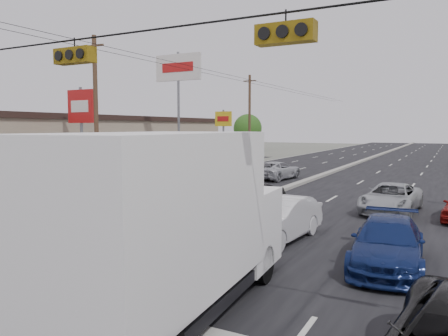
{
  "coord_description": "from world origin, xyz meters",
  "views": [
    {
      "loc": [
        9.16,
        -7.26,
        3.84
      ],
      "look_at": [
        0.88,
        8.33,
        2.2
      ],
      "focal_mm": 35.0,
      "sensor_mm": 36.0,
      "label": 1
    }
  ],
  "objects_px": {
    "box_truck": "(170,224)",
    "queue_car_c": "(391,198)",
    "tan_sedan": "(102,278)",
    "pole_sign_billboard": "(178,75)",
    "utility_pole_left_b": "(96,109)",
    "oncoming_near": "(154,182)",
    "red_sedan": "(181,227)",
    "oncoming_far": "(277,171)",
    "pole_sign_far": "(223,123)",
    "tree_left_far": "(248,128)",
    "queue_car_d": "(388,244)",
    "queue_car_b": "(277,220)",
    "pole_sign_mid": "(81,111)",
    "queue_car_a": "(249,200)",
    "utility_pole_left_c": "(250,117)"
  },
  "relations": [
    {
      "from": "utility_pole_left_c",
      "to": "box_truck",
      "type": "bearing_deg",
      "value": -67.47
    },
    {
      "from": "queue_car_b",
      "to": "queue_car_a",
      "type": "bearing_deg",
      "value": 132.95
    },
    {
      "from": "queue_car_b",
      "to": "pole_sign_mid",
      "type": "bearing_deg",
      "value": 155.7
    },
    {
      "from": "tree_left_far",
      "to": "utility_pole_left_b",
      "type": "bearing_deg",
      "value": -78.08
    },
    {
      "from": "box_truck",
      "to": "queue_car_c",
      "type": "xyz_separation_m",
      "value": [
        2.53,
        13.64,
        -1.27
      ]
    },
    {
      "from": "tan_sedan",
      "to": "oncoming_near",
      "type": "xyz_separation_m",
      "value": [
        -8.53,
        13.05,
        -0.01
      ]
    },
    {
      "from": "pole_sign_mid",
      "to": "queue_car_a",
      "type": "height_order",
      "value": "pole_sign_mid"
    },
    {
      "from": "pole_sign_far",
      "to": "tan_sedan",
      "type": "relative_size",
      "value": 1.05
    },
    {
      "from": "box_truck",
      "to": "oncoming_far",
      "type": "height_order",
      "value": "box_truck"
    },
    {
      "from": "utility_pole_left_c",
      "to": "red_sedan",
      "type": "distance_m",
      "value": 38.51
    },
    {
      "from": "utility_pole_left_b",
      "to": "queue_car_a",
      "type": "relative_size",
      "value": 2.27
    },
    {
      "from": "utility_pole_left_b",
      "to": "pole_sign_far",
      "type": "height_order",
      "value": "utility_pole_left_b"
    },
    {
      "from": "pole_sign_mid",
      "to": "pole_sign_billboard",
      "type": "bearing_deg",
      "value": 75.96
    },
    {
      "from": "queue_car_c",
      "to": "queue_car_d",
      "type": "bearing_deg",
      "value": -79.36
    },
    {
      "from": "tan_sedan",
      "to": "pole_sign_billboard",
      "type": "bearing_deg",
      "value": 118.74
    },
    {
      "from": "tree_left_far",
      "to": "queue_car_c",
      "type": "height_order",
      "value": "tree_left_far"
    },
    {
      "from": "tan_sedan",
      "to": "queue_car_b",
      "type": "bearing_deg",
      "value": 80.12
    },
    {
      "from": "utility_pole_left_c",
      "to": "tree_left_far",
      "type": "bearing_deg",
      "value": 115.41
    },
    {
      "from": "pole_sign_mid",
      "to": "red_sedan",
      "type": "xyz_separation_m",
      "value": [
        18.4,
        -13.64,
        -4.49
      ]
    },
    {
      "from": "utility_pole_left_b",
      "to": "pole_sign_far",
      "type": "relative_size",
      "value": 1.67
    },
    {
      "from": "utility_pole_left_c",
      "to": "queue_car_d",
      "type": "distance_m",
      "value": 40.46
    },
    {
      "from": "queue_car_b",
      "to": "oncoming_near",
      "type": "relative_size",
      "value": 0.79
    },
    {
      "from": "pole_sign_billboard",
      "to": "tan_sedan",
      "type": "xyz_separation_m",
      "value": [
        17.5,
        -28.89,
        -8.04
      ]
    },
    {
      "from": "tan_sedan",
      "to": "pole_sign_mid",
      "type": "bearing_deg",
      "value": 134.17
    },
    {
      "from": "utility_pole_left_c",
      "to": "queue_car_c",
      "type": "height_order",
      "value": "utility_pole_left_c"
    },
    {
      "from": "oncoming_far",
      "to": "pole_sign_far",
      "type": "bearing_deg",
      "value": -44.88
    },
    {
      "from": "pole_sign_billboard",
      "to": "tree_left_far",
      "type": "distance_m",
      "value": 33.27
    },
    {
      "from": "queue_car_c",
      "to": "queue_car_d",
      "type": "height_order",
      "value": "queue_car_d"
    },
    {
      "from": "utility_pole_left_b",
      "to": "oncoming_near",
      "type": "height_order",
      "value": "utility_pole_left_b"
    },
    {
      "from": "utility_pole_left_b",
      "to": "pole_sign_billboard",
      "type": "distance_m",
      "value": 13.68
    },
    {
      "from": "pole_sign_billboard",
      "to": "box_truck",
      "type": "distance_m",
      "value": 34.52
    },
    {
      "from": "queue_car_a",
      "to": "queue_car_d",
      "type": "relative_size",
      "value": 0.97
    },
    {
      "from": "queue_car_d",
      "to": "oncoming_near",
      "type": "xyz_separation_m",
      "value": [
        -13.16,
        6.97,
        0.16
      ]
    },
    {
      "from": "pole_sign_mid",
      "to": "queue_car_a",
      "type": "xyz_separation_m",
      "value": [
        18.4,
        -8.37,
        -4.37
      ]
    },
    {
      "from": "red_sedan",
      "to": "queue_car_a",
      "type": "height_order",
      "value": "queue_car_a"
    },
    {
      "from": "queue_car_c",
      "to": "red_sedan",
      "type": "bearing_deg",
      "value": -116.06
    },
    {
      "from": "pole_sign_far",
      "to": "box_truck",
      "type": "xyz_separation_m",
      "value": [
        20.17,
        -40.19,
        -2.49
      ]
    },
    {
      "from": "pole_sign_billboard",
      "to": "queue_car_d",
      "type": "xyz_separation_m",
      "value": [
        22.13,
        -22.81,
        -8.21
      ]
    },
    {
      "from": "pole_sign_mid",
      "to": "oncoming_near",
      "type": "xyz_separation_m",
      "value": [
        11.47,
        -5.84,
        -4.29
      ]
    },
    {
      "from": "pole_sign_far",
      "to": "queue_car_a",
      "type": "relative_size",
      "value": 1.36
    },
    {
      "from": "utility_pole_left_b",
      "to": "red_sedan",
      "type": "xyz_separation_m",
      "value": [
        13.9,
        -10.64,
        -4.49
      ]
    },
    {
      "from": "pole_sign_billboard",
      "to": "red_sedan",
      "type": "distance_m",
      "value": 29.66
    },
    {
      "from": "queue_car_d",
      "to": "oncoming_far",
      "type": "distance_m",
      "value": 20.46
    },
    {
      "from": "pole_sign_billboard",
      "to": "pole_sign_far",
      "type": "bearing_deg",
      "value": 97.13
    },
    {
      "from": "utility_pole_left_b",
      "to": "red_sedan",
      "type": "bearing_deg",
      "value": -37.43
    },
    {
      "from": "red_sedan",
      "to": "utility_pole_left_b",
      "type": "bearing_deg",
      "value": 149.15
    },
    {
      "from": "queue_car_a",
      "to": "pole_sign_far",
      "type": "bearing_deg",
      "value": 126.27
    },
    {
      "from": "pole_sign_far",
      "to": "box_truck",
      "type": "bearing_deg",
      "value": -63.35
    },
    {
      "from": "queue_car_d",
      "to": "oncoming_far",
      "type": "relative_size",
      "value": 0.96
    },
    {
      "from": "pole_sign_mid",
      "to": "queue_car_b",
      "type": "distance_m",
      "value": 24.34
    }
  ]
}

